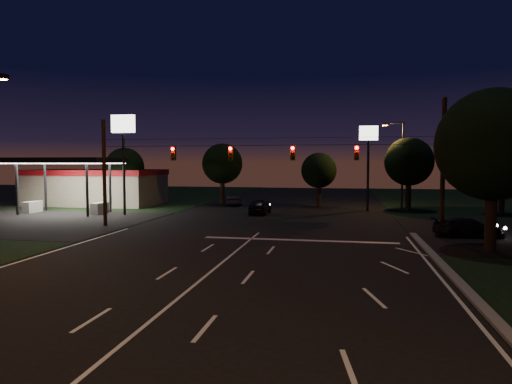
% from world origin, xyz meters
% --- Properties ---
extents(ground, '(140.00, 140.00, 0.00)m').
position_xyz_m(ground, '(0.00, 0.00, 0.00)').
color(ground, black).
rests_on(ground, ground).
extents(cross_street_left, '(20.00, 16.00, 0.02)m').
position_xyz_m(cross_street_left, '(-20.00, 16.00, 0.00)').
color(cross_street_left, black).
rests_on(cross_street_left, ground).
extents(center_line, '(0.14, 40.00, 0.01)m').
position_xyz_m(center_line, '(0.00, -6.00, 0.01)').
color(center_line, silver).
rests_on(center_line, ground).
extents(stop_bar, '(12.00, 0.50, 0.01)m').
position_xyz_m(stop_bar, '(3.00, 11.50, 0.01)').
color(stop_bar, silver).
rests_on(stop_bar, ground).
extents(utility_pole_right, '(0.30, 0.30, 9.00)m').
position_xyz_m(utility_pole_right, '(12.00, 15.00, 0.00)').
color(utility_pole_right, black).
rests_on(utility_pole_right, ground).
extents(utility_pole_left, '(0.28, 0.28, 8.00)m').
position_xyz_m(utility_pole_left, '(-12.00, 15.00, 0.00)').
color(utility_pole_left, black).
rests_on(utility_pole_left, ground).
extents(signal_span, '(24.00, 0.40, 1.56)m').
position_xyz_m(signal_span, '(-0.00, 14.96, 5.50)').
color(signal_span, black).
rests_on(signal_span, ground).
extents(gas_station, '(14.20, 16.10, 5.25)m').
position_xyz_m(gas_station, '(-21.86, 30.39, 2.38)').
color(gas_station, gray).
rests_on(gas_station, ground).
extents(pole_sign_left_near, '(2.20, 0.30, 9.10)m').
position_xyz_m(pole_sign_left_near, '(-14.00, 22.00, 6.98)').
color(pole_sign_left_near, black).
rests_on(pole_sign_left_near, ground).
extents(pole_sign_right, '(1.80, 0.30, 8.40)m').
position_xyz_m(pole_sign_right, '(8.00, 30.00, 6.24)').
color(pole_sign_right, black).
rests_on(pole_sign_right, ground).
extents(street_light_right_far, '(2.20, 0.35, 9.00)m').
position_xyz_m(street_light_right_far, '(11.24, 32.00, 5.24)').
color(street_light_right_far, black).
rests_on(street_light_right_far, ground).
extents(tree_right_near, '(6.00, 6.00, 8.76)m').
position_xyz_m(tree_right_near, '(13.53, 10.17, 5.68)').
color(tree_right_near, black).
rests_on(tree_right_near, ground).
extents(tree_far_a, '(4.20, 4.20, 6.42)m').
position_xyz_m(tree_far_a, '(-17.98, 30.12, 4.26)').
color(tree_far_a, black).
rests_on(tree_far_a, ground).
extents(tree_far_b, '(4.60, 4.60, 6.98)m').
position_xyz_m(tree_far_b, '(-7.98, 34.13, 4.61)').
color(tree_far_b, black).
rests_on(tree_far_b, ground).
extents(tree_far_c, '(3.80, 3.80, 5.86)m').
position_xyz_m(tree_far_c, '(3.02, 33.10, 3.90)').
color(tree_far_c, black).
rests_on(tree_far_c, ground).
extents(tree_far_d, '(4.80, 4.80, 7.30)m').
position_xyz_m(tree_far_d, '(12.02, 31.13, 4.83)').
color(tree_far_d, black).
rests_on(tree_far_d, ground).
extents(tree_far_e, '(4.00, 4.00, 6.18)m').
position_xyz_m(tree_far_e, '(20.02, 29.11, 4.11)').
color(tree_far_e, black).
rests_on(tree_far_e, ground).
extents(car_oncoming_a, '(1.74, 4.22, 1.43)m').
position_xyz_m(car_oncoming_a, '(-2.02, 25.25, 0.72)').
color(car_oncoming_a, black).
rests_on(car_oncoming_a, ground).
extents(car_oncoming_b, '(2.58, 4.35, 1.35)m').
position_xyz_m(car_oncoming_b, '(-6.56, 33.22, 0.68)').
color(car_oncoming_b, black).
rests_on(car_oncoming_b, ground).
extents(car_cross, '(4.52, 2.25, 1.26)m').
position_xyz_m(car_cross, '(13.58, 14.71, 0.63)').
color(car_cross, black).
rests_on(car_cross, ground).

